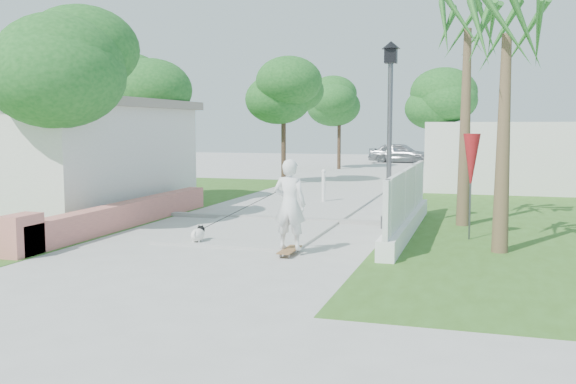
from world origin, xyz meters
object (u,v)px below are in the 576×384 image
(patio_umbrella, at_px, (471,162))
(skateboarder, at_px, (253,209))
(bollard, at_px, (324,185))
(street_lamp, at_px, (390,128))
(parked_car, at_px, (400,153))
(dog, at_px, (198,234))

(patio_umbrella, distance_m, skateboarder, 4.86)
(bollard, height_order, patio_umbrella, patio_umbrella)
(street_lamp, xyz_separation_m, parked_car, (-3.05, 27.05, -1.74))
(street_lamp, height_order, patio_umbrella, street_lamp)
(dog, bearing_deg, patio_umbrella, 16.47)
(skateboarder, height_order, dog, skateboarder)
(bollard, relative_size, dog, 1.91)
(bollard, bearing_deg, street_lamp, -59.04)
(bollard, xyz_separation_m, parked_car, (-0.35, 22.55, 0.10))
(patio_umbrella, bearing_deg, dog, -158.05)
(patio_umbrella, xyz_separation_m, skateboarder, (-4.11, -2.43, -0.87))
(parked_car, bearing_deg, dog, -173.61)
(dog, height_order, parked_car, parked_car)
(bollard, height_order, dog, bollard)
(street_lamp, bearing_deg, dog, -137.86)
(patio_umbrella, xyz_separation_m, dog, (-5.42, -2.18, -1.47))
(bollard, relative_size, patio_umbrella, 0.47)
(bollard, distance_m, dog, 7.74)
(skateboarder, relative_size, parked_car, 0.61)
(patio_umbrella, height_order, parked_car, patio_umbrella)
(bollard, bearing_deg, patio_umbrella, -50.09)
(street_lamp, distance_m, patio_umbrella, 2.27)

